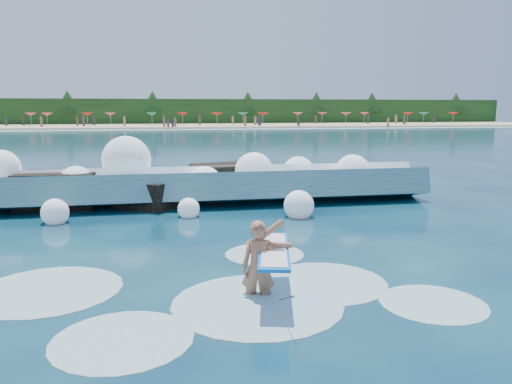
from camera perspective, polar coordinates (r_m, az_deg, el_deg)
The scene contains 11 objects.
ground at distance 10.63m, azimuth -5.97°, elevation -8.42°, with size 200.00×200.00×0.00m, color #071F3A.
beach at distance 88.13m, azimuth -10.46°, elevation 7.41°, with size 140.00×20.00×0.40m, color tan.
wet_band at distance 77.15m, azimuth -10.37°, elevation 7.01°, with size 140.00×5.00×0.08m, color silver.
treeline at distance 98.08m, azimuth -10.56°, elevation 8.95°, with size 140.00×4.00×5.00m, color black.
breaking_wave at distance 17.55m, azimuth -10.20°, elevation 0.49°, with size 18.27×2.83×1.57m.
rock_cluster at distance 17.82m, azimuth -13.29°, elevation 0.25°, with size 8.30×3.48×1.47m.
surfer_with_board at distance 8.72m, azimuth 0.71°, elevation -8.22°, with size 1.13×2.86×1.65m.
wave_spray at distance 17.30m, azimuth -10.36°, elevation 2.01°, with size 14.63×4.83×2.44m.
surf_foam at distance 9.07m, azimuth -4.35°, elevation -11.61°, with size 8.84×5.71×0.15m.
beach_umbrellas at distance 90.50m, azimuth -10.36°, elevation 8.76°, with size 113.25×6.41×0.50m.
beachgoers at distance 86.34m, azimuth -15.15°, elevation 7.81°, with size 101.18×13.49×1.92m.
Camera 1 is at (-0.83, -10.08, 3.27)m, focal length 35.00 mm.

